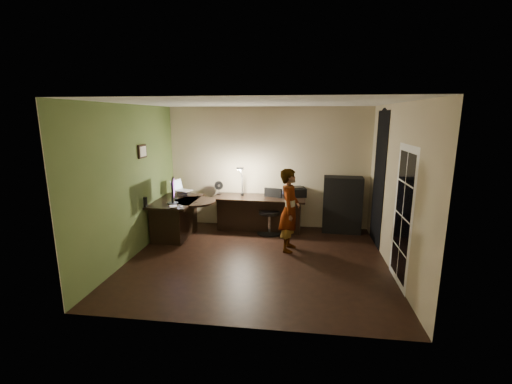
# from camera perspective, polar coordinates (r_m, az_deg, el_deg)

# --- Properties ---
(floor) EXTENTS (4.50, 4.00, 0.01)m
(floor) POSITION_cam_1_polar(r_m,az_deg,el_deg) (6.19, 0.12, -11.29)
(floor) COLOR black
(floor) RESTS_ON ground
(ceiling) EXTENTS (4.50, 4.00, 0.01)m
(ceiling) POSITION_cam_1_polar(r_m,az_deg,el_deg) (5.67, 0.13, 14.67)
(ceiling) COLOR silver
(ceiling) RESTS_ON floor
(wall_back) EXTENTS (4.50, 0.01, 2.70)m
(wall_back) POSITION_cam_1_polar(r_m,az_deg,el_deg) (7.74, 2.02, 4.02)
(wall_back) COLOR tan
(wall_back) RESTS_ON floor
(wall_front) EXTENTS (4.50, 0.01, 2.70)m
(wall_front) POSITION_cam_1_polar(r_m,az_deg,el_deg) (3.85, -3.70, -4.74)
(wall_front) COLOR tan
(wall_front) RESTS_ON floor
(wall_left) EXTENTS (0.01, 4.00, 2.70)m
(wall_left) POSITION_cam_1_polar(r_m,az_deg,el_deg) (6.46, -20.15, 1.56)
(wall_left) COLOR tan
(wall_left) RESTS_ON floor
(wall_right) EXTENTS (0.01, 4.00, 2.70)m
(wall_right) POSITION_cam_1_polar(r_m,az_deg,el_deg) (5.93, 22.28, 0.47)
(wall_right) COLOR tan
(wall_right) RESTS_ON floor
(green_wall_overlay) EXTENTS (0.00, 4.00, 2.70)m
(green_wall_overlay) POSITION_cam_1_polar(r_m,az_deg,el_deg) (6.45, -20.03, 1.55)
(green_wall_overlay) COLOR #516732
(green_wall_overlay) RESTS_ON floor
(arched_doorway) EXTENTS (0.01, 0.90, 2.60)m
(arched_doorway) POSITION_cam_1_polar(r_m,az_deg,el_deg) (7.03, 19.81, 2.01)
(arched_doorway) COLOR black
(arched_doorway) RESTS_ON floor
(french_door) EXTENTS (0.02, 0.92, 2.10)m
(french_door) POSITION_cam_1_polar(r_m,az_deg,el_deg) (5.48, 23.25, -3.78)
(french_door) COLOR white
(french_door) RESTS_ON floor
(framed_picture) EXTENTS (0.04, 0.30, 0.25)m
(framed_picture) POSITION_cam_1_polar(r_m,az_deg,el_deg) (6.77, -18.46, 6.44)
(framed_picture) COLOR black
(framed_picture) RESTS_ON wall_left
(desk_left) EXTENTS (0.86, 1.37, 0.79)m
(desk_left) POSITION_cam_1_polar(r_m,az_deg,el_deg) (7.41, -13.05, -4.26)
(desk_left) COLOR black
(desk_left) RESTS_ON floor
(desk_right) EXTENTS (2.05, 0.79, 0.76)m
(desk_right) POSITION_cam_1_polar(r_m,az_deg,el_deg) (7.60, 0.51, -3.63)
(desk_right) COLOR black
(desk_right) RESTS_ON floor
(cabinet) EXTENTS (0.84, 0.46, 1.23)m
(cabinet) POSITION_cam_1_polar(r_m,az_deg,el_deg) (7.67, 14.16, -2.06)
(cabinet) COLOR black
(cabinet) RESTS_ON floor
(laptop_stand) EXTENTS (0.25, 0.21, 0.10)m
(laptop_stand) POSITION_cam_1_polar(r_m,az_deg,el_deg) (7.61, -11.90, -0.17)
(laptop_stand) COLOR silver
(laptop_stand) RESTS_ON desk_left
(laptop) EXTENTS (0.45, 0.44, 0.24)m
(laptop) POSITION_cam_1_polar(r_m,az_deg,el_deg) (7.58, -11.96, 1.10)
(laptop) COLOR silver
(laptop) RESTS_ON laptop_stand
(monitor) EXTENTS (0.28, 0.55, 0.36)m
(monitor) POSITION_cam_1_polar(r_m,az_deg,el_deg) (6.93, -13.78, -0.40)
(monitor) COLOR black
(monitor) RESTS_ON desk_left
(mouse) EXTENTS (0.09, 0.10, 0.03)m
(mouse) POSITION_cam_1_polar(r_m,az_deg,el_deg) (6.60, -12.42, -2.44)
(mouse) COLOR silver
(mouse) RESTS_ON desk_left
(phone) EXTENTS (0.08, 0.13, 0.01)m
(phone) POSITION_cam_1_polar(r_m,az_deg,el_deg) (7.34, -13.19, -1.07)
(phone) COLOR black
(phone) RESTS_ON desk_left
(pen) EXTENTS (0.11, 0.11, 0.01)m
(pen) POSITION_cam_1_polar(r_m,az_deg,el_deg) (6.96, -10.07, -1.65)
(pen) COLOR black
(pen) RESTS_ON desk_left
(speaker) EXTENTS (0.08, 0.08, 0.19)m
(speaker) POSITION_cam_1_polar(r_m,az_deg,el_deg) (6.81, -17.96, -1.62)
(speaker) COLOR black
(speaker) RESTS_ON desk_left
(notepad) EXTENTS (0.20, 0.23, 0.01)m
(notepad) POSITION_cam_1_polar(r_m,az_deg,el_deg) (6.73, -13.62, -2.32)
(notepad) COLOR silver
(notepad) RESTS_ON desk_left
(desk_fan) EXTENTS (0.22, 0.16, 0.30)m
(desk_fan) POSITION_cam_1_polar(r_m,az_deg,el_deg) (7.77, -6.20, 0.74)
(desk_fan) COLOR black
(desk_fan) RESTS_ON desk_right
(headphones) EXTENTS (0.20, 0.12, 0.09)m
(headphones) POSITION_cam_1_polar(r_m,az_deg,el_deg) (7.75, 4.02, -0.05)
(headphones) COLOR navy
(headphones) RESTS_ON desk_right
(printer) EXTENTS (0.53, 0.45, 0.21)m
(printer) POSITION_cam_1_polar(r_m,az_deg,el_deg) (7.59, 6.45, 0.10)
(printer) COLOR black
(printer) RESTS_ON desk_right
(desk_lamp) EXTENTS (0.22, 0.35, 0.72)m
(desk_lamp) POSITION_cam_1_polar(r_m,az_deg,el_deg) (7.53, -2.33, 2.02)
(desk_lamp) COLOR black
(desk_lamp) RESTS_ON desk_right
(office_chair) EXTENTS (0.66, 0.66, 0.96)m
(office_chair) POSITION_cam_1_polar(r_m,az_deg,el_deg) (7.36, 2.25, -3.36)
(office_chair) COLOR black
(office_chair) RESTS_ON floor
(person) EXTENTS (0.44, 0.60, 1.56)m
(person) POSITION_cam_1_polar(r_m,az_deg,el_deg) (6.40, 5.62, -3.04)
(person) COLOR #D8A88C
(person) RESTS_ON floor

